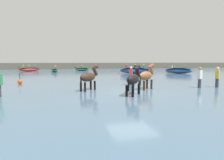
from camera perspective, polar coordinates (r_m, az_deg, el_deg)
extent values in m
plane|color=#666051|center=(10.71, 5.75, -5.16)|extent=(120.00, 120.00, 0.00)
cube|color=slate|center=(20.28, -4.17, 0.32)|extent=(90.00, 90.00, 0.32)
ellipsoid|color=black|center=(9.46, 6.20, 0.24)|extent=(1.16, 1.24, 0.51)
cylinder|color=black|center=(10.01, 6.21, -3.42)|extent=(0.12, 0.12, 0.86)
cylinder|color=black|center=(9.91, 7.86, -3.53)|extent=(0.12, 0.12, 0.86)
cylinder|color=black|center=(9.19, 4.32, -4.20)|extent=(0.12, 0.12, 0.86)
cylinder|color=black|center=(9.08, 6.10, -4.33)|extent=(0.12, 0.12, 0.86)
cylinder|color=black|center=(10.06, 7.51, 2.35)|extent=(0.46, 0.48, 0.58)
ellipsoid|color=black|center=(10.17, 7.76, 3.89)|extent=(0.42, 0.45, 0.22)
cylinder|color=black|center=(8.92, 4.87, -1.57)|extent=(0.08, 0.08, 0.54)
ellipsoid|color=#382319|center=(11.06, -7.09, 0.86)|extent=(1.20, 1.16, 0.50)
cylinder|color=black|center=(11.56, -6.25, -2.28)|extent=(0.12, 0.12, 0.84)
cylinder|color=black|center=(11.37, -5.08, -2.39)|extent=(0.12, 0.12, 0.84)
cylinder|color=black|center=(10.90, -9.11, -2.78)|extent=(0.12, 0.12, 0.84)
cylinder|color=black|center=(10.71, -7.92, -2.91)|extent=(0.12, 0.12, 0.84)
cylinder|color=#382319|center=(11.55, -5.04, 2.62)|extent=(0.47, 0.45, 0.57)
ellipsoid|color=#382319|center=(11.63, -4.68, 3.93)|extent=(0.43, 0.42, 0.21)
cylinder|color=black|center=(10.63, -9.10, -0.59)|extent=(0.08, 0.08, 0.53)
ellipsoid|color=brown|center=(11.64, 9.88, 1.27)|extent=(1.30, 1.12, 0.52)
cylinder|color=black|center=(12.18, 10.22, -1.85)|extent=(0.12, 0.12, 0.88)
cylinder|color=black|center=(12.03, 11.52, -1.96)|extent=(0.12, 0.12, 0.88)
cylinder|color=black|center=(11.40, 8.03, -2.32)|extent=(0.12, 0.12, 0.88)
cylinder|color=black|center=(11.24, 9.39, -2.44)|extent=(0.12, 0.12, 0.88)
cylinder|color=brown|center=(12.22, 11.45, 2.96)|extent=(0.50, 0.45, 0.59)
ellipsoid|color=brown|center=(12.32, 11.75, 4.24)|extent=(0.47, 0.41, 0.22)
cylinder|color=black|center=(11.13, 8.32, -0.13)|extent=(0.08, 0.08, 0.55)
ellipsoid|color=#B2AD9E|center=(31.81, 9.68, 2.88)|extent=(3.01, 1.36, 0.53)
cube|color=slate|center=(31.80, 9.69, 3.39)|extent=(2.89, 1.30, 0.04)
cube|color=black|center=(32.22, 12.08, 3.50)|extent=(0.14, 0.18, 0.18)
ellipsoid|color=#28518E|center=(26.97, 6.77, 2.76)|extent=(4.38, 3.13, 0.80)
cube|color=navy|center=(26.96, 6.78, 3.64)|extent=(4.21, 3.01, 0.04)
cube|color=black|center=(26.87, 11.05, 3.73)|extent=(0.18, 0.20, 0.18)
cube|color=red|center=(26.90, 4.27, 4.03)|extent=(0.31, 0.28, 0.30)
sphere|color=#A37556|center=(26.90, 4.28, 4.54)|extent=(0.18, 0.18, 0.18)
cube|color=#232328|center=(26.96, 6.79, 4.01)|extent=(0.31, 0.28, 0.30)
sphere|color=tan|center=(26.95, 6.79, 4.52)|extent=(0.18, 0.18, 0.18)
cube|color=#388E51|center=(26.90, 9.27, 3.97)|extent=(0.31, 0.28, 0.30)
sphere|color=beige|center=(26.90, 9.28, 4.48)|extent=(0.18, 0.18, 0.18)
ellipsoid|color=#337556|center=(35.45, -8.79, 3.12)|extent=(2.84, 2.59, 0.49)
cube|color=#1E4634|center=(35.44, -8.79, 3.55)|extent=(2.72, 2.48, 0.04)
cube|color=black|center=(36.25, -10.65, 3.67)|extent=(0.19, 0.20, 0.18)
cube|color=#388E51|center=(35.39, -8.84, 3.82)|extent=(0.31, 0.31, 0.30)
sphere|color=tan|center=(35.39, -8.85, 4.21)|extent=(0.18, 0.18, 0.18)
ellipsoid|color=gold|center=(33.45, 17.16, 2.81)|extent=(2.79, 2.14, 0.50)
cube|color=olive|center=(33.44, 17.18, 3.27)|extent=(2.68, 2.06, 0.04)
cube|color=#388E51|center=(34.13, 17.71, 3.58)|extent=(0.32, 0.29, 0.30)
sphere|color=#A37556|center=(34.12, 17.72, 3.98)|extent=(0.18, 0.18, 0.18)
cube|color=white|center=(33.41, 17.26, 3.56)|extent=(0.32, 0.29, 0.30)
sphere|color=tan|center=(33.40, 17.27, 3.97)|extent=(0.18, 0.18, 0.18)
ellipsoid|color=#28518E|center=(28.63, 18.96, 2.59)|extent=(3.45, 3.69, 0.74)
cube|color=navy|center=(28.62, 18.99, 3.37)|extent=(3.31, 3.54, 0.04)
ellipsoid|color=#BC382D|center=(36.18, -23.15, 2.87)|extent=(3.62, 2.56, 0.60)
cube|color=maroon|center=(36.17, -23.17, 3.38)|extent=(3.47, 2.45, 0.04)
cube|color=black|center=(35.67, -25.73, 3.37)|extent=(0.18, 0.20, 0.18)
cube|color=#3356A8|center=(36.45, -21.69, 3.71)|extent=(0.31, 0.28, 0.30)
sphere|color=tan|center=(36.44, -21.70, 4.09)|extent=(0.18, 0.18, 0.18)
cube|color=#388E51|center=(36.25, -23.22, 3.65)|extent=(0.31, 0.28, 0.30)
sphere|color=beige|center=(36.25, -23.24, 4.03)|extent=(0.18, 0.18, 0.18)
cube|color=#388E51|center=(35.89, -24.67, 3.58)|extent=(0.31, 0.28, 0.30)
sphere|color=beige|center=(35.89, -24.69, 3.96)|extent=(0.18, 0.18, 0.18)
ellipsoid|color=#337556|center=(32.23, -16.54, 2.71)|extent=(1.48, 2.65, 0.47)
cube|color=#1E4634|center=(32.22, -16.55, 3.17)|extent=(1.42, 2.55, 0.04)
cube|color=red|center=(31.53, -16.21, 3.44)|extent=(0.24, 0.30, 0.30)
sphere|color=tan|center=(31.53, -16.22, 3.88)|extent=(0.18, 0.18, 0.18)
cube|color=#388E51|center=(32.23, -16.43, 3.48)|extent=(0.24, 0.30, 0.30)
sphere|color=tan|center=(32.22, -16.44, 3.90)|extent=(0.18, 0.18, 0.18)
cylinder|color=#383842|center=(14.12, 28.44, -1.43)|extent=(0.20, 0.20, 0.88)
cube|color=gold|center=(14.06, 28.57, 1.45)|extent=(0.38, 0.35, 0.54)
sphere|color=beige|center=(14.05, 28.64, 3.00)|extent=(0.20, 0.20, 0.20)
cylinder|color=#383842|center=(13.41, 24.29, -1.58)|extent=(0.20, 0.20, 0.88)
cube|color=white|center=(13.35, 24.41, 1.45)|extent=(0.37, 0.31, 0.54)
sphere|color=#A37556|center=(13.33, 24.47, 3.08)|extent=(0.20, 0.20, 0.20)
cylinder|color=#383842|center=(13.79, 5.57, -0.94)|extent=(0.20, 0.20, 0.88)
cube|color=red|center=(13.73, 5.60, 2.00)|extent=(0.34, 0.38, 0.54)
sphere|color=beige|center=(13.71, 5.62, 3.59)|extent=(0.20, 0.20, 0.20)
sphere|color=#E54C1E|center=(15.77, -25.43, -0.45)|extent=(0.34, 0.34, 0.34)
cylinder|color=black|center=(15.74, -25.49, 0.96)|extent=(0.04, 0.04, 0.44)
cube|color=#605B4C|center=(45.00, -10.04, 3.92)|extent=(80.00, 2.40, 1.69)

